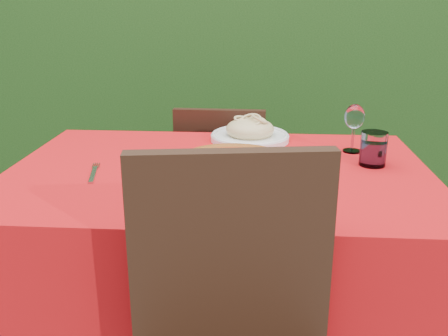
# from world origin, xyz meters

# --- Properties ---
(hedge) EXTENTS (3.20, 0.55, 1.78)m
(hedge) POSITION_xyz_m (0.00, 1.55, 0.92)
(hedge) COLOR black
(hedge) RESTS_ON ground
(dining_table) EXTENTS (1.26, 0.86, 0.75)m
(dining_table) POSITION_xyz_m (0.00, 0.00, 0.60)
(dining_table) COLOR #422C15
(dining_table) RESTS_ON ground
(chair_far) EXTENTS (0.38, 0.38, 0.82)m
(chair_far) POSITION_xyz_m (-0.04, 0.62, 0.47)
(chair_far) COLOR black
(chair_far) RESTS_ON ground
(pizza_plate) EXTENTS (0.36, 0.36, 0.07)m
(pizza_plate) POSITION_xyz_m (0.05, -0.07, 0.78)
(pizza_plate) COLOR white
(pizza_plate) RESTS_ON dining_table
(pasta_plate) EXTENTS (0.28, 0.28, 0.08)m
(pasta_plate) POSITION_xyz_m (0.09, 0.33, 0.78)
(pasta_plate) COLOR white
(pasta_plate) RESTS_ON dining_table
(water_glass) EXTENTS (0.08, 0.08, 0.10)m
(water_glass) POSITION_xyz_m (0.47, 0.07, 0.80)
(water_glass) COLOR silver
(water_glass) RESTS_ON dining_table
(wine_glass) EXTENTS (0.07, 0.07, 0.16)m
(wine_glass) POSITION_xyz_m (0.43, 0.21, 0.86)
(wine_glass) COLOR silver
(wine_glass) RESTS_ON dining_table
(fork) EXTENTS (0.06, 0.19, 0.00)m
(fork) POSITION_xyz_m (-0.36, -0.08, 0.75)
(fork) COLOR #AFAFB6
(fork) RESTS_ON dining_table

